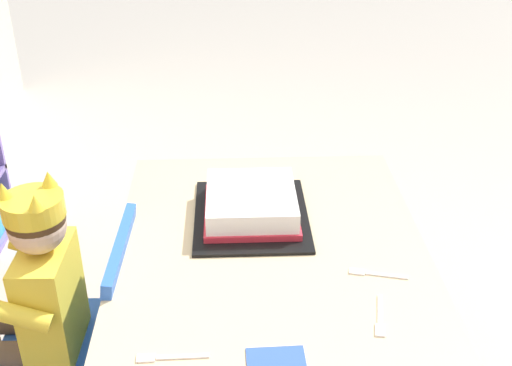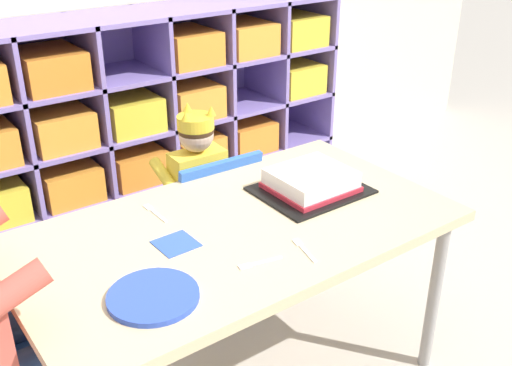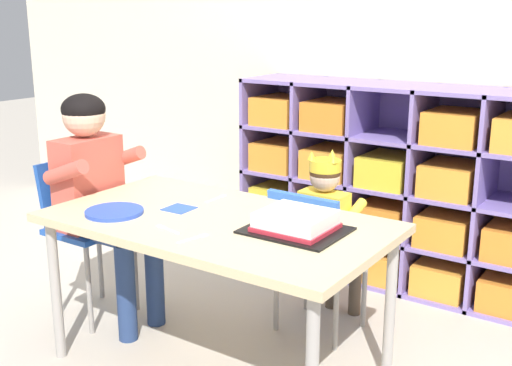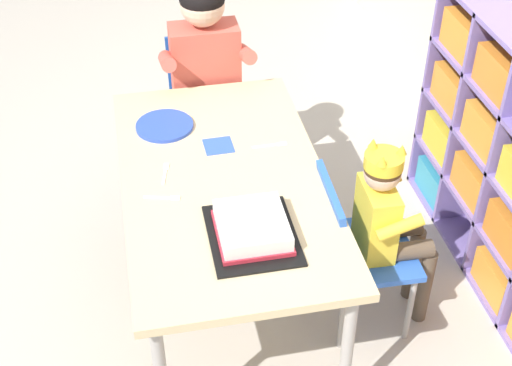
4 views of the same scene
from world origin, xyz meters
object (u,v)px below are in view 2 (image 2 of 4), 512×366
paper_plate_stack (153,296)px  fork_near_child_seat (303,249)px  classroom_chair_blue (209,218)px  birthday_cake_on_tray (311,183)px  activity_table (237,240)px  child_with_crown (193,179)px  fork_near_cake_tray (257,263)px  fork_scattered_mid_table (154,212)px

paper_plate_stack → fork_near_child_seat: size_ratio=1.76×
classroom_chair_blue → birthday_cake_on_tray: bearing=111.2°
activity_table → classroom_chair_blue: bearing=68.4°
child_with_crown → fork_near_cake_tray: size_ratio=6.51×
classroom_chair_blue → paper_plate_stack: size_ratio=2.95×
classroom_chair_blue → birthday_cake_on_tray: size_ratio=1.93×
activity_table → fork_near_cake_tray: bearing=-109.3°
child_with_crown → fork_scattered_mid_table: (-0.35, -0.36, 0.12)m
classroom_chair_blue → fork_near_child_seat: bearing=82.9°
classroom_chair_blue → fork_near_child_seat: 0.73m
activity_table → classroom_chair_blue: 0.53m
birthday_cake_on_tray → paper_plate_stack: bearing=-162.6°
paper_plate_stack → fork_near_cake_tray: size_ratio=1.80×
birthday_cake_on_tray → paper_plate_stack: birthday_cake_on_tray is taller
fork_scattered_mid_table → fork_near_cake_tray: (0.09, -0.42, -0.00)m
activity_table → child_with_crown: child_with_crown is taller
classroom_chair_blue → child_with_crown: 0.17m
classroom_chair_blue → fork_scattered_mid_table: size_ratio=4.95×
birthday_cake_on_tray → fork_near_cake_tray: size_ratio=2.75×
child_with_crown → paper_plate_stack: 0.95m
activity_table → fork_near_cake_tray: size_ratio=10.40×
birthday_cake_on_tray → fork_near_cake_tray: 0.47m
child_with_crown → paper_plate_stack: child_with_crown is taller
activity_table → fork_scattered_mid_table: bearing=127.1°
paper_plate_stack → fork_scattered_mid_table: paper_plate_stack is taller
child_with_crown → fork_scattered_mid_table: child_with_crown is taller
classroom_chair_blue → fork_near_child_seat: classroom_chair_blue is taller
birthday_cake_on_tray → fork_scattered_mid_table: birthday_cake_on_tray is taller
fork_scattered_mid_table → fork_near_child_seat: bearing=27.8°
child_with_crown → paper_plate_stack: bearing=55.4°
classroom_chair_blue → activity_table: bearing=70.2°
classroom_chair_blue → fork_near_cake_tray: (-0.25, -0.67, 0.25)m
paper_plate_stack → classroom_chair_blue: bearing=49.1°
fork_scattered_mid_table → fork_near_child_seat: 0.50m
activity_table → paper_plate_stack: 0.41m
child_with_crown → classroom_chair_blue: bearing=90.2°
activity_table → fork_scattered_mid_table: 0.28m
fork_scattered_mid_table → fork_near_child_seat: size_ratio=1.05×
child_with_crown → fork_near_child_seat: 0.82m
classroom_chair_blue → child_with_crown: size_ratio=0.82×
child_with_crown → fork_near_cake_tray: child_with_crown is taller
activity_table → fork_scattered_mid_table: size_ratio=9.69×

